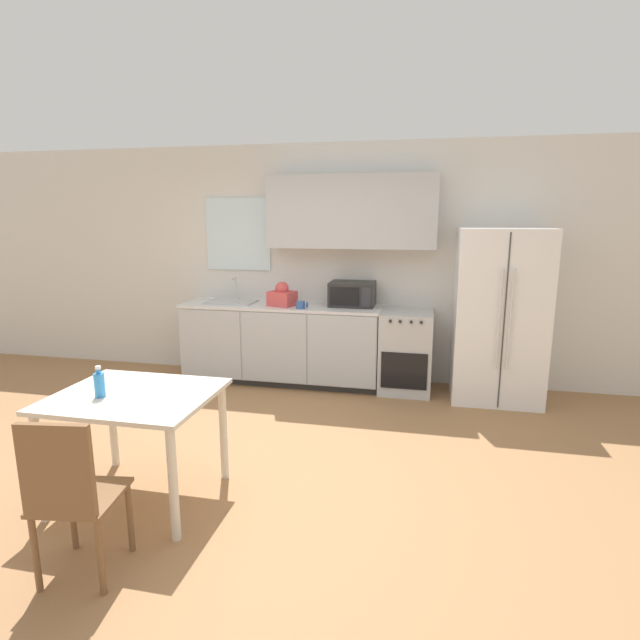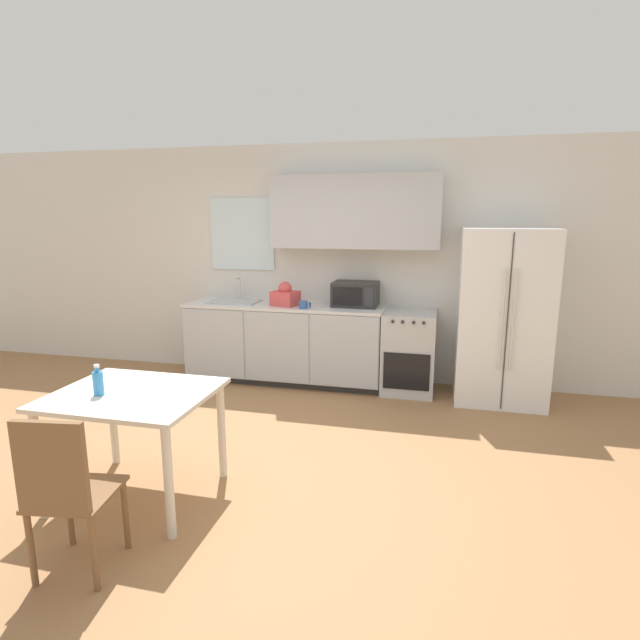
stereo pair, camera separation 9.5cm
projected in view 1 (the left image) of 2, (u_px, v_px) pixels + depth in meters
name	position (u px, v px, depth m)	size (l,w,h in m)	color
ground_plane	(252.00, 463.00, 3.90)	(12.00, 12.00, 0.00)	#9E7047
wall_back	(322.00, 254.00, 5.77)	(12.00, 0.38, 2.70)	silver
kitchen_counter	(282.00, 343.00, 5.77)	(2.28, 0.64, 0.91)	#333333
oven_range	(406.00, 351.00, 5.48)	(0.56, 0.64, 0.89)	#B7BABC
refrigerator	(499.00, 316.00, 5.14)	(0.89, 0.77, 1.78)	white
kitchen_sink	(231.00, 301.00, 5.80)	(0.55, 0.39, 0.28)	#B7BABC
microwave	(352.00, 294.00, 5.56)	(0.50, 0.39, 0.27)	#282828
coffee_mug	(301.00, 305.00, 5.42)	(0.13, 0.09, 0.08)	#335999
grocery_bag_0	(282.00, 296.00, 5.58)	(0.33, 0.30, 0.27)	#D14C4C
dining_table	(136.00, 409.00, 3.30)	(1.03, 0.86, 0.75)	beige
dining_chair_near	(69.00, 490.00, 2.53)	(0.45, 0.45, 0.93)	brown
drink_bottle	(99.00, 384.00, 3.20)	(0.07, 0.07, 0.21)	#338CD8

